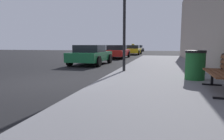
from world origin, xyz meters
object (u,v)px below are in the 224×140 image
Objects in this scene: car_green at (91,55)px; car_yellow at (133,50)px; bench at (224,70)px; trash_bin at (195,65)px; car_silver at (139,48)px; car_black at (133,49)px; car_red at (117,52)px.

car_yellow is (0.76, 14.36, 0.00)m from car_green.
bench is 9.10m from car_green.
bench is at bearing -77.16° from trash_bin.
trash_bin is at bearing 105.52° from bench.
bench is 34.66m from car_silver.
car_black is (-5.61, 26.03, 0.02)m from trash_bin.
car_red is at bearing 115.09° from bench.
car_silver is (0.12, 6.50, -0.00)m from car_black.
trash_bin is 7.65m from car_green.
car_yellow is at bearing -82.49° from car_black.
car_green is 0.90× the size of car_yellow.
car_red is at bearing -88.52° from car_black.
trash_bin is at bearing -76.36° from car_yellow.
car_yellow reaches higher than car_green.
trash_bin is at bearing -80.43° from car_silver.
car_black reaches higher than trash_bin.
car_green is 0.87× the size of car_red.
car_green is 0.91× the size of car_black.
car_red is 7.68m from car_yellow.
car_black is at bearing 97.51° from car_yellow.
car_red is 14.05m from car_black.
car_black is at bearing 90.24° from car_green.
car_silver is (-0.72, 12.88, -0.00)m from car_yellow.
car_black is at bearing 91.48° from car_red.
bench is at bearing -67.59° from car_red.
trash_bin is 20.22m from car_yellow.
car_yellow is 1.01× the size of car_black.
car_silver is at bearing 90.66° from car_red.
car_yellow is at bearing -86.82° from car_silver.
car_green is at bearing -93.01° from car_yellow.
car_yellow is at bearing 86.99° from car_green.
trash_bin is 32.98m from car_silver.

